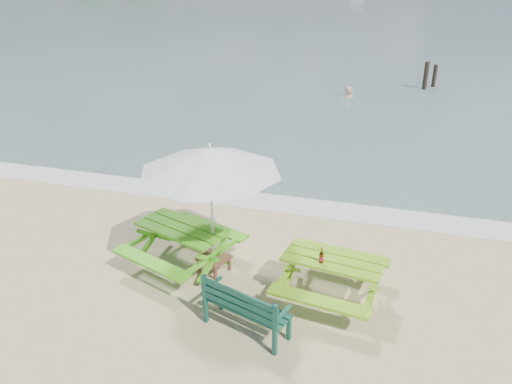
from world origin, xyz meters
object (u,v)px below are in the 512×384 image
(patio_umbrella, at_px, (210,160))
(picnic_table_left, at_px, (182,247))
(park_bench, at_px, (246,316))
(swimmer, at_px, (347,107))
(picnic_table_right, at_px, (332,279))
(beer_bottle, at_px, (321,258))
(side_table, at_px, (214,264))

(patio_umbrella, bearing_deg, picnic_table_left, 174.97)
(park_bench, relative_size, swimmer, 0.84)
(picnic_table_right, distance_m, swimmer, 13.74)
(park_bench, bearing_deg, patio_umbrella, 126.84)
(park_bench, bearing_deg, swimmer, 90.41)
(picnic_table_right, bearing_deg, beer_bottle, -134.68)
(beer_bottle, distance_m, swimmer, 13.94)
(side_table, relative_size, beer_bottle, 2.28)
(picnic_table_right, bearing_deg, side_table, 174.95)
(picnic_table_left, height_order, park_bench, park_bench)
(side_table, bearing_deg, beer_bottle, -10.53)
(picnic_table_left, xyz_separation_m, swimmer, (1.53, 13.42, -0.78))
(side_table, height_order, beer_bottle, beer_bottle)
(beer_bottle, bearing_deg, picnic_table_right, 45.32)
(swimmer, bearing_deg, patio_umbrella, -93.85)
(park_bench, relative_size, side_table, 2.29)
(picnic_table_right, relative_size, swimmer, 1.17)
(park_bench, bearing_deg, side_table, 126.84)
(picnic_table_left, relative_size, park_bench, 1.62)
(patio_umbrella, bearing_deg, beer_bottle, -10.53)
(picnic_table_left, height_order, picnic_table_right, picnic_table_left)
(side_table, distance_m, swimmer, 13.52)
(picnic_table_left, height_order, swimmer, picnic_table_left)
(picnic_table_right, height_order, beer_bottle, beer_bottle)
(beer_bottle, bearing_deg, swimmer, 94.33)
(beer_bottle, relative_size, swimmer, 0.16)
(picnic_table_left, distance_m, swimmer, 13.53)
(beer_bottle, bearing_deg, park_bench, -133.50)
(side_table, height_order, patio_umbrella, patio_umbrella)
(beer_bottle, bearing_deg, patio_umbrella, 169.47)
(swimmer, bearing_deg, park_bench, -89.59)
(side_table, bearing_deg, patio_umbrella, 116.57)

